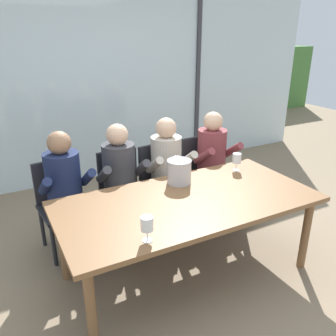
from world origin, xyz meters
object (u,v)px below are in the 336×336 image
object	(u,v)px
chair_center	(161,178)
chair_near_curtain	(61,199)
person_navy_polo	(66,188)
wine_glass_near_bucket	(237,159)
person_charcoal_jacket	(122,177)
chair_right_of_center	(202,169)
wine_glass_by_left_taster	(147,225)
person_beige_jumper	(169,168)
chair_left_of_center	(122,187)
dining_table	(188,207)
ice_bucket_primary	(179,171)
person_maroon_top	(215,159)

from	to	relation	value
chair_center	chair_near_curtain	bearing A→B (deg)	172.32
person_navy_polo	wine_glass_near_bucket	size ratio (longest dim) A/B	6.81
person_charcoal_jacket	person_navy_polo	bearing A→B (deg)	-178.27
chair_right_of_center	wine_glass_by_left_taster	size ratio (longest dim) A/B	4.97
person_charcoal_jacket	person_beige_jumper	xyz separation A→B (m)	(0.52, 0.00, 0.00)
chair_near_curtain	chair_right_of_center	distance (m)	1.61
chair_near_curtain	chair_left_of_center	world-z (taller)	same
chair_right_of_center	wine_glass_near_bucket	bearing A→B (deg)	-95.31
dining_table	chair_center	size ratio (longest dim) A/B	2.45
dining_table	chair_right_of_center	bearing A→B (deg)	51.27
chair_left_of_center	chair_center	distance (m)	0.46
dining_table	ice_bucket_primary	distance (m)	0.38
chair_left_of_center	chair_near_curtain	bearing A→B (deg)	-179.27
dining_table	person_beige_jumper	world-z (taller)	person_beige_jumper
chair_right_of_center	person_maroon_top	xyz separation A→B (m)	(0.06, -0.17, 0.17)
chair_near_curtain	person_navy_polo	size ratio (longest dim) A/B	0.73
chair_near_curtain	person_navy_polo	xyz separation A→B (m)	(0.03, -0.15, 0.17)
dining_table	wine_glass_by_left_taster	bearing A→B (deg)	-144.71
chair_center	person_charcoal_jacket	distance (m)	0.55
person_maroon_top	ice_bucket_primary	distance (m)	0.88
chair_left_of_center	ice_bucket_primary	bearing A→B (deg)	-60.89
person_navy_polo	person_charcoal_jacket	xyz separation A→B (m)	(0.53, -0.00, 0.00)
chair_center	chair_right_of_center	world-z (taller)	same
chair_near_curtain	wine_glass_near_bucket	bearing A→B (deg)	-27.04
chair_right_of_center	person_beige_jumper	world-z (taller)	person_beige_jumper
person_navy_polo	person_maroon_top	distance (m)	1.64
dining_table	ice_bucket_primary	xyz separation A→B (m)	(0.10, 0.32, 0.18)
person_navy_polo	ice_bucket_primary	bearing A→B (deg)	-30.51
chair_center	person_navy_polo	distance (m)	1.06
person_charcoal_jacket	wine_glass_by_left_taster	bearing A→B (deg)	-101.21
chair_near_curtain	chair_right_of_center	xyz separation A→B (m)	(1.61, 0.02, 0.00)
person_navy_polo	chair_left_of_center	bearing A→B (deg)	11.22
person_charcoal_jacket	wine_glass_near_bucket	xyz separation A→B (m)	(1.01, -0.47, 0.17)
person_navy_polo	person_beige_jumper	xyz separation A→B (m)	(1.06, -0.00, 0.00)
wine_glass_near_bucket	person_navy_polo	bearing A→B (deg)	162.90
wine_glass_by_left_taster	wine_glass_near_bucket	bearing A→B (deg)	28.68
chair_center	chair_left_of_center	bearing A→B (deg)	172.86
person_charcoal_jacket	dining_table	bearing A→B (deg)	-69.16
dining_table	ice_bucket_primary	size ratio (longest dim) A/B	9.51
chair_near_curtain	wine_glass_by_left_taster	world-z (taller)	wine_glass_by_left_taster
wine_glass_by_left_taster	person_maroon_top	bearing A→B (deg)	40.52
person_navy_polo	person_maroon_top	size ratio (longest dim) A/B	1.00
person_maroon_top	wine_glass_by_left_taster	xyz separation A→B (m)	(-1.37, -1.17, 0.17)
chair_right_of_center	chair_left_of_center	bearing A→B (deg)	178.76
chair_near_curtain	dining_table	bearing A→B (deg)	-53.62
dining_table	chair_center	bearing A→B (deg)	76.24
person_charcoal_jacket	ice_bucket_primary	distance (m)	0.62
chair_right_of_center	wine_glass_near_bucket	size ratio (longest dim) A/B	4.97
ice_bucket_primary	person_charcoal_jacket	bearing A→B (deg)	128.39
dining_table	person_navy_polo	distance (m)	1.13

